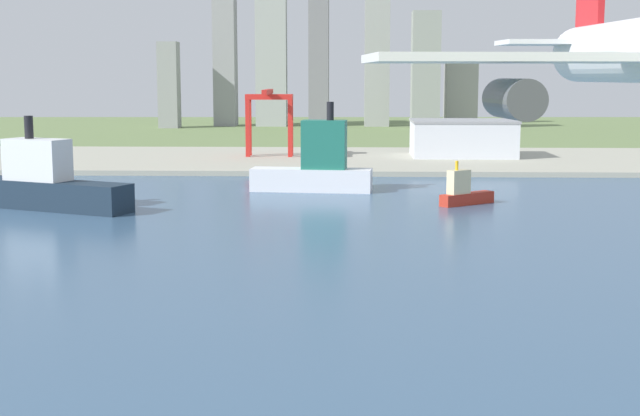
# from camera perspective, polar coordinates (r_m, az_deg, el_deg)

# --- Properties ---
(ground_plane) EXTENTS (2400.00, 2400.00, 0.00)m
(ground_plane) POSITION_cam_1_polar(r_m,az_deg,el_deg) (289.72, -0.95, -0.65)
(ground_plane) COLOR #657B49
(water_bay) EXTENTS (840.00, 360.00, 0.15)m
(water_bay) POSITION_cam_1_polar(r_m,az_deg,el_deg) (230.75, -1.73, -2.98)
(water_bay) COLOR #385675
(water_bay) RESTS_ON ground
(industrial_pier) EXTENTS (840.00, 140.00, 2.50)m
(industrial_pier) POSITION_cam_1_polar(r_m,az_deg,el_deg) (478.02, 0.25, 3.07)
(industrial_pier) COLOR #A4A290
(industrial_pier) RESTS_ON ground
(ferry_boat) EXTENTS (48.66, 16.25, 35.32)m
(ferry_boat) POSITION_cam_1_polar(r_m,az_deg,el_deg) (355.36, -0.23, 2.70)
(ferry_boat) COLOR white
(ferry_boat) RESTS_ON water_bay
(tugboat_small) EXTENTS (20.83, 17.69, 15.88)m
(tugboat_small) POSITION_cam_1_polar(r_m,az_deg,el_deg) (322.18, 9.11, 1.00)
(tugboat_small) COLOR #B22D1E
(tugboat_small) RESTS_ON water_bay
(cargo_ship) EXTENTS (62.02, 35.38, 31.83)m
(cargo_ship) POSITION_cam_1_polar(r_m,az_deg,el_deg) (322.11, -17.00, 1.48)
(cargo_ship) COLOR #192838
(cargo_ship) RESTS_ON water_bay
(port_crane_red) EXTENTS (25.06, 38.09, 35.96)m
(port_crane_red) POSITION_cam_1_polar(r_m,az_deg,el_deg) (483.51, -3.25, 6.35)
(port_crane_red) COLOR red
(port_crane_red) RESTS_ON industrial_pier
(warehouse_main) EXTENTS (55.49, 40.32, 19.58)m
(warehouse_main) POSITION_cam_1_polar(r_m,az_deg,el_deg) (491.18, 9.03, 4.41)
(warehouse_main) COLOR silver
(warehouse_main) RESTS_ON industrial_pier
(distant_skyline) EXTENTS (278.66, 77.46, 158.06)m
(distant_skyline) POSITION_cam_1_polar(r_m,az_deg,el_deg) (812.37, 0.50, 9.41)
(distant_skyline) COLOR gray
(distant_skyline) RESTS_ON ground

